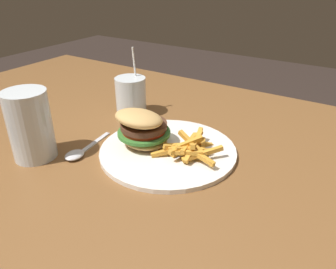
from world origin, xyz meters
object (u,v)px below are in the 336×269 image
object	(u,v)px
meal_plate_near	(157,140)
spoon	(77,153)
beer_glass	(31,128)
juice_glass	(131,97)

from	to	relation	value
meal_plate_near	spoon	xyz separation A→B (m)	(0.13, 0.11, -0.02)
spoon	beer_glass	bearing A→B (deg)	-63.53
beer_glass	spoon	bearing A→B (deg)	-146.19
juice_glass	spoon	size ratio (longest dim) A/B	1.19
meal_plate_near	beer_glass	size ratio (longest dim) A/B	2.02
beer_glass	juice_glass	size ratio (longest dim) A/B	0.83
beer_glass	juice_glass	world-z (taller)	juice_glass
spoon	juice_glass	bearing A→B (deg)	-177.59
beer_glass	juice_glass	bearing A→B (deg)	-96.18
spoon	meal_plate_near	bearing A→B (deg)	121.90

